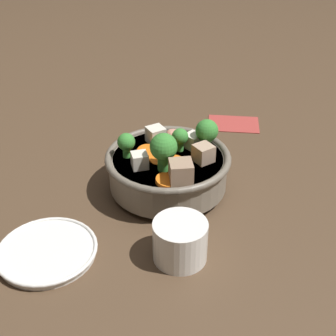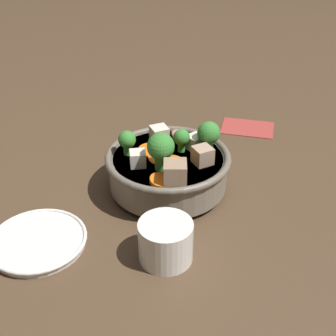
% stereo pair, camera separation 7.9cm
% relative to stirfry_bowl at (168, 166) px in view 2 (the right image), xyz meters
% --- Properties ---
extents(ground_plane, '(3.00, 3.00, 0.00)m').
position_rel_stirfry_bowl_xyz_m(ground_plane, '(0.00, -0.00, -0.05)').
color(ground_plane, '#4C3826').
extents(stirfry_bowl, '(0.21, 0.21, 0.13)m').
position_rel_stirfry_bowl_xyz_m(stirfry_bowl, '(0.00, 0.00, 0.00)').
color(stirfry_bowl, slate).
rests_on(stirfry_bowl, ground_plane).
extents(side_saucer, '(0.15, 0.15, 0.01)m').
position_rel_stirfry_bowl_xyz_m(side_saucer, '(0.20, 0.14, -0.04)').
color(side_saucer, white).
rests_on(side_saucer, ground_plane).
extents(tea_cup, '(0.08, 0.08, 0.06)m').
position_rel_stirfry_bowl_xyz_m(tea_cup, '(0.01, 0.17, -0.02)').
color(tea_cup, white).
rests_on(tea_cup, ground_plane).
extents(napkin, '(0.13, 0.10, 0.00)m').
position_rel_stirfry_bowl_xyz_m(napkin, '(-0.18, -0.22, -0.05)').
color(napkin, '#A33833').
rests_on(napkin, ground_plane).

